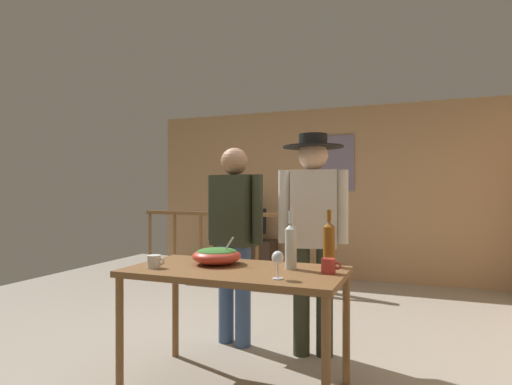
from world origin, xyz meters
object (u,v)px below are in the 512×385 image
salad_bowl (217,255)px  wine_glass (278,259)px  mug_white (154,261)px  tv_console (246,258)px  stair_railing (256,239)px  flat_screen_tv (245,221)px  mug_red (329,266)px  wine_bottle_clear (291,245)px  framed_picture (332,163)px  serving_table (236,281)px  person_standing_right (313,222)px  person_standing_left (234,228)px  wine_bottle_amber (329,243)px

salad_bowl → wine_glass: salad_bowl is taller
mug_white → tv_console: bearing=103.1°
stair_railing → mug_white: (0.44, -2.98, 0.20)m
stair_railing → flat_screen_tv: (-0.39, 0.53, 0.20)m
salad_bowl → mug_red: size_ratio=2.71×
wine_bottle_clear → mug_white: (-0.85, -0.28, -0.11)m
flat_screen_tv → wine_glass: size_ratio=4.08×
framed_picture → stair_railing: (-0.86, -0.86, -1.06)m
serving_table → mug_white: (-0.51, -0.17, 0.12)m
wine_bottle_clear → serving_table: bearing=-161.5°
flat_screen_tv → salad_bowl: flat_screen_tv is taller
flat_screen_tv → person_standing_right: bearing=-57.4°
wine_bottle_clear → framed_picture: bearing=96.9°
serving_table → salad_bowl: (-0.19, 0.10, 0.14)m
wine_glass → mug_white: 0.87m
wine_glass → person_standing_left: 1.17m
wine_bottle_amber → person_standing_left: (-0.89, 0.43, 0.03)m
serving_table → wine_bottle_clear: 0.43m
tv_console → flat_screen_tv: bearing=-90.0°
salad_bowl → serving_table: bearing=-27.9°
salad_bowl → person_standing_left: 0.66m
tv_console → wine_bottle_clear: 3.72m
stair_railing → wine_bottle_amber: size_ratio=7.08×
person_standing_left → flat_screen_tv: bearing=-54.9°
framed_picture → stair_railing: bearing=-135.1°
mug_red → person_standing_left: (-0.93, 0.67, 0.14)m
wine_glass → tv_console: bearing=115.3°
salad_bowl → person_standing_right: (0.52, 0.63, 0.19)m
flat_screen_tv → wine_bottle_amber: bearing=-58.2°
stair_railing → tv_console: (-0.39, 0.57, -0.35)m
framed_picture → wine_bottle_clear: (0.43, -3.55, -0.76)m
serving_table → person_standing_right: 0.87m
tv_console → mug_white: size_ratio=7.15×
wine_glass → person_standing_left: (-0.69, 0.94, 0.07)m
wine_bottle_clear → person_standing_left: 0.92m
flat_screen_tv → person_standing_right: (1.67, -2.61, 0.21)m
framed_picture → person_standing_left: size_ratio=0.49×
serving_table → mug_red: mug_red is taller
tv_console → wine_bottle_clear: (1.67, -3.26, 0.66)m
serving_table → person_standing_left: (-0.34, 0.73, 0.27)m
wine_bottle_amber → person_standing_right: person_standing_right is taller
serving_table → wine_bottle_amber: size_ratio=3.69×
person_standing_right → mug_red: bearing=96.9°
framed_picture → mug_red: (0.68, -3.60, -0.86)m
wine_glass → mug_white: (-0.86, 0.04, -0.07)m
person_standing_right → mug_white: bearing=32.6°
tv_console → mug_red: (1.93, -3.31, 0.55)m
flat_screen_tv → wine_glass: (1.69, -3.55, 0.07)m
salad_bowl → mug_red: salad_bowl is taller
salad_bowl → mug_white: 0.42m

